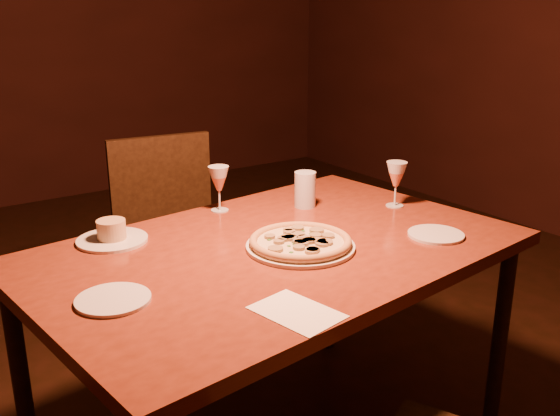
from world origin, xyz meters
TOP-DOWN VIEW (x-y plane):
  - dining_table at (0.18, -0.05)m, footprint 1.57×1.11m
  - chair_far at (0.25, 0.86)m, footprint 0.51×0.51m
  - pizza_plate at (0.23, -0.11)m, footprint 0.33×0.33m
  - ramekin_saucer at (-0.22, 0.27)m, footprint 0.22×0.22m
  - wine_glass_far at (0.21, 0.35)m, footprint 0.07×0.07m
  - wine_glass_right at (0.77, 0.03)m, footprint 0.08×0.08m
  - water_tumbler at (0.49, 0.21)m, footprint 0.08×0.08m
  - side_plate_left at (-0.36, -0.13)m, footprint 0.19×0.19m
  - side_plate_near at (0.65, -0.27)m, footprint 0.18×0.18m
  - menu_card at (-0.02, -0.44)m, footprint 0.18×0.23m

SIDE VIEW (x-z plane):
  - chair_far at x=0.25m, z-range 0.06..1.01m
  - dining_table at x=0.18m, z-range 0.32..1.11m
  - menu_card at x=-0.02m, z-range 0.79..0.79m
  - side_plate_near at x=0.65m, z-range 0.79..0.80m
  - side_plate_left at x=-0.36m, z-range 0.79..0.80m
  - pizza_plate at x=0.23m, z-range 0.79..0.83m
  - ramekin_saucer at x=-0.22m, z-range 0.78..0.85m
  - water_tumbler at x=0.49m, z-range 0.79..0.92m
  - wine_glass_far at x=0.21m, z-range 0.79..0.95m
  - wine_glass_right at x=0.77m, z-range 0.79..0.96m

